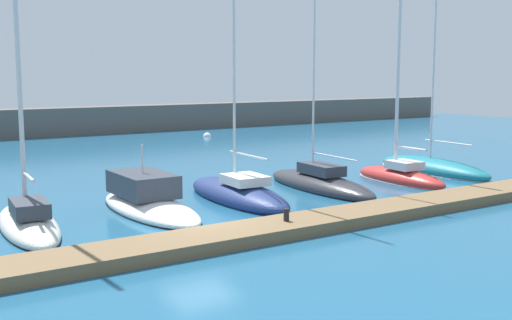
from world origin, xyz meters
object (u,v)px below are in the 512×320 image
(motorboat_white_fifth, at_px, (148,202))
(sailboat_red_eighth, at_px, (400,175))
(sailboat_teal_ninth, at_px, (433,168))
(dock_bollard, at_px, (286,215))
(sailboat_charcoal_seventh, at_px, (320,183))
(mooring_buoy_white, at_px, (207,137))
(sailboat_navy_sixth, at_px, (238,192))
(sailboat_ivory_fourth, at_px, (28,219))

(motorboat_white_fifth, height_order, sailboat_red_eighth, sailboat_red_eighth)
(sailboat_teal_ninth, relative_size, dock_bollard, 30.63)
(sailboat_red_eighth, distance_m, dock_bollard, 12.30)
(sailboat_charcoal_seventh, height_order, mooring_buoy_white, sailboat_charcoal_seventh)
(sailboat_red_eighth, xyz_separation_m, sailboat_teal_ninth, (3.92, 1.27, -0.11))
(sailboat_navy_sixth, distance_m, sailboat_red_eighth, 9.52)
(sailboat_charcoal_seventh, bearing_deg, dock_bollard, 137.38)
(motorboat_white_fifth, relative_size, sailboat_charcoal_seventh, 0.51)
(sailboat_navy_sixth, height_order, sailboat_red_eighth, sailboat_navy_sixth)
(sailboat_ivory_fourth, bearing_deg, dock_bollard, -120.57)
(sailboat_charcoal_seventh, xyz_separation_m, dock_bollard, (-6.40, -5.93, 0.33))
(sailboat_ivory_fourth, height_order, sailboat_red_eighth, sailboat_ivory_fourth)
(sailboat_navy_sixth, bearing_deg, sailboat_teal_ninth, -83.33)
(sailboat_red_eighth, bearing_deg, mooring_buoy_white, -3.36)
(motorboat_white_fifth, distance_m, sailboat_charcoal_seventh, 8.99)
(sailboat_navy_sixth, xyz_separation_m, sailboat_red_eighth, (9.49, -0.66, 0.02))
(motorboat_white_fifth, relative_size, dock_bollard, 17.23)
(sailboat_red_eighth, relative_size, mooring_buoy_white, 16.27)
(mooring_buoy_white, distance_m, dock_bollard, 34.43)
(sailboat_navy_sixth, bearing_deg, sailboat_ivory_fourth, 96.14)
(mooring_buoy_white, xyz_separation_m, dock_bollard, (-14.46, -31.24, 0.64))
(sailboat_charcoal_seventh, xyz_separation_m, sailboat_red_eighth, (4.75, -0.74, 0.06))
(dock_bollard, bearing_deg, sailboat_navy_sixth, 74.23)
(sailboat_teal_ninth, relative_size, mooring_buoy_white, 19.02)
(sailboat_navy_sixth, distance_m, mooring_buoy_white, 28.45)
(motorboat_white_fifth, distance_m, sailboat_red_eighth, 13.75)
(sailboat_navy_sixth, height_order, mooring_buoy_white, sailboat_navy_sixth)
(sailboat_ivory_fourth, xyz_separation_m, mooring_buoy_white, (21.89, 25.72, -0.37))
(sailboat_navy_sixth, distance_m, dock_bollard, 6.08)
(sailboat_ivory_fourth, relative_size, mooring_buoy_white, 21.47)
(sailboat_ivory_fourth, relative_size, dock_bollard, 34.57)
(sailboat_red_eighth, height_order, sailboat_teal_ninth, sailboat_teal_ninth)
(sailboat_ivory_fourth, height_order, motorboat_white_fifth, sailboat_ivory_fourth)
(sailboat_ivory_fourth, distance_m, sailboat_red_eighth, 18.57)
(mooring_buoy_white, bearing_deg, dock_bollard, -114.84)
(sailboat_ivory_fourth, relative_size, sailboat_red_eighth, 1.32)
(sailboat_navy_sixth, relative_size, sailboat_charcoal_seventh, 1.12)
(motorboat_white_fifth, height_order, sailboat_charcoal_seventh, sailboat_charcoal_seventh)
(motorboat_white_fifth, relative_size, sailboat_teal_ninth, 0.56)
(motorboat_white_fifth, bearing_deg, mooring_buoy_white, -33.43)
(motorboat_white_fifth, distance_m, sailboat_navy_sixth, 4.24)
(sailboat_ivory_fourth, bearing_deg, mooring_buoy_white, -34.36)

